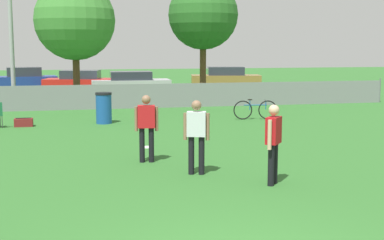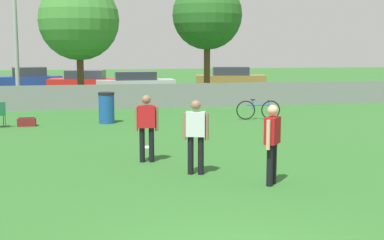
% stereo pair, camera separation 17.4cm
% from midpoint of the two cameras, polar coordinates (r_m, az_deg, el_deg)
% --- Properties ---
extents(fence_backline, '(25.88, 0.07, 1.21)m').
position_cam_midpoint_polar(fence_backline, '(24.19, -7.10, 2.51)').
color(fence_backline, gray).
rests_on(fence_backline, ground_plane).
extents(tree_near_pole, '(3.72, 3.72, 5.85)m').
position_cam_midpoint_polar(tree_near_pole, '(25.67, -11.78, 10.37)').
color(tree_near_pole, brown).
rests_on(tree_near_pole, ground_plane).
extents(tree_far_right, '(3.50, 3.50, 6.11)m').
position_cam_midpoint_polar(tree_far_right, '(27.26, 1.81, 11.14)').
color(tree_far_right, brown).
rests_on(tree_far_right, ground_plane).
extents(player_defender_red, '(0.43, 0.46, 1.63)m').
position_cam_midpoint_polar(player_defender_red, '(10.83, 9.00, -2.00)').
color(player_defender_red, black).
rests_on(player_defender_red, ground_plane).
extents(player_thrower_red, '(0.56, 0.27, 1.63)m').
position_cam_midpoint_polar(player_thrower_red, '(12.86, -4.48, -0.37)').
color(player_thrower_red, black).
rests_on(player_thrower_red, ground_plane).
extents(player_receiver_white, '(0.54, 0.34, 1.63)m').
position_cam_midpoint_polar(player_receiver_white, '(11.58, 0.83, -1.26)').
color(player_receiver_white, black).
rests_on(player_receiver_white, ground_plane).
extents(frisbee_disc, '(0.29, 0.29, 0.03)m').
position_cam_midpoint_polar(frisbee_disc, '(14.86, -4.31, -2.89)').
color(frisbee_disc, white).
rests_on(frisbee_disc, ground_plane).
extents(bicycle_sideline, '(1.68, 0.44, 0.78)m').
position_cam_midpoint_polar(bicycle_sideline, '(20.60, 7.32, 1.09)').
color(bicycle_sideline, black).
rests_on(bicycle_sideline, ground_plane).
extents(trash_bin, '(0.59, 0.59, 1.13)m').
position_cam_midpoint_polar(trash_bin, '(19.64, -8.85, 1.30)').
color(trash_bin, '#194C99').
rests_on(trash_bin, ground_plane).
extents(gear_bag_sideline, '(0.62, 0.34, 0.31)m').
position_cam_midpoint_polar(gear_bag_sideline, '(19.61, -16.97, -0.22)').
color(gear_bag_sideline, maroon).
rests_on(gear_bag_sideline, ground_plane).
extents(parked_car_blue, '(4.11, 2.24, 1.51)m').
position_cam_midpoint_polar(parked_car_blue, '(34.88, -16.82, 4.14)').
color(parked_car_blue, black).
rests_on(parked_car_blue, ground_plane).
extents(parked_car_red, '(4.48, 2.60, 1.38)m').
position_cam_midpoint_polar(parked_car_red, '(32.48, -11.13, 4.01)').
color(parked_car_red, black).
rests_on(parked_car_red, ground_plane).
extents(parked_car_silver, '(4.54, 1.91, 1.34)m').
position_cam_midpoint_polar(parked_car_silver, '(31.35, -5.91, 3.96)').
color(parked_car_silver, black).
rests_on(parked_car_silver, ground_plane).
extents(parked_car_tan, '(4.75, 2.52, 1.46)m').
position_cam_midpoint_polar(parked_car_tan, '(35.38, 4.26, 4.46)').
color(parked_car_tan, black).
rests_on(parked_car_tan, ground_plane).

